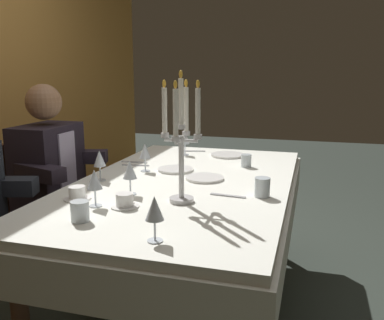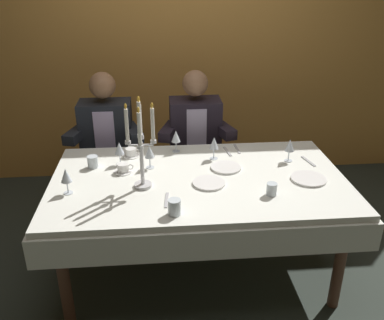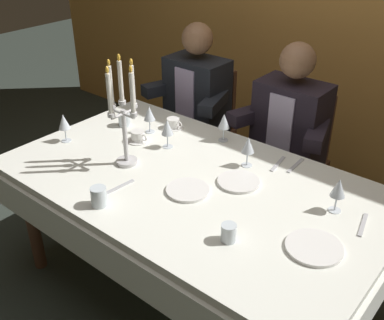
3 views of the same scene
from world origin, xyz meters
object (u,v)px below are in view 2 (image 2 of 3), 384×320
object	(u,v)px
candelabra	(141,146)
wine_glass_5	(119,149)
dinner_plate_0	(209,183)
wine_glass_0	(149,152)
wine_glass_1	(176,137)
seated_diner_0	(107,132)
dining_table	(198,193)
dinner_plate_1	(226,167)
water_tumbler_1	(174,207)
wine_glass_3	(290,146)
coffee_cup_0	(123,168)
water_tumbler_2	(93,162)
dinner_plate_2	(309,179)
seated_diner_1	(195,130)
coffee_cup_1	(131,153)
wine_glass_4	(214,144)
wine_glass_2	(66,176)
water_tumbler_0	(272,189)

from	to	relation	value
candelabra	wine_glass_5	size ratio (longest dim) A/B	3.54
dinner_plate_0	wine_glass_0	bearing A→B (deg)	143.99
wine_glass_1	seated_diner_0	world-z (taller)	seated_diner_0
dining_table	candelabra	world-z (taller)	candelabra
dinner_plate_1	water_tumbler_1	distance (m)	0.67
wine_glass_1	wine_glass_3	distance (m)	0.81
dinner_plate_1	coffee_cup_0	world-z (taller)	coffee_cup_0
water_tumbler_2	dinner_plate_2	bearing A→B (deg)	-12.31
dinner_plate_1	seated_diner_1	distance (m)	0.78
wine_glass_0	coffee_cup_1	bearing A→B (deg)	124.14
dinner_plate_1	seated_diner_1	size ratio (longest dim) A/B	0.17
dinner_plate_0	wine_glass_4	distance (m)	0.40
wine_glass_2	coffee_cup_1	xyz separation A→B (m)	(0.35, 0.51, -0.09)
wine_glass_3	wine_glass_4	world-z (taller)	same
wine_glass_1	dinner_plate_2	bearing A→B (deg)	-32.52
seated_diner_0	dinner_plate_0	bearing A→B (deg)	-53.25
dinner_plate_1	water_tumbler_0	world-z (taller)	water_tumbler_0
wine_glass_3	wine_glass_5	bearing A→B (deg)	177.68
wine_glass_0	seated_diner_0	world-z (taller)	seated_diner_0
wine_glass_3	coffee_cup_1	world-z (taller)	wine_glass_3
dinner_plate_2	wine_glass_3	distance (m)	0.31
wine_glass_1	wine_glass_3	bearing A→B (deg)	-16.79
water_tumbler_1	coffee_cup_1	size ratio (longest dim) A/B	0.69
dining_table	candelabra	xyz separation A→B (m)	(-0.36, -0.09, 0.39)
water_tumbler_1	wine_glass_0	bearing A→B (deg)	102.66
candelabra	wine_glass_2	size ratio (longest dim) A/B	3.54
water_tumbler_1	seated_diner_0	bearing A→B (deg)	110.72
dining_table	coffee_cup_1	size ratio (longest dim) A/B	14.70
dining_table	dinner_plate_2	xyz separation A→B (m)	(0.70, -0.09, 0.13)
wine_glass_0	wine_glass_2	size ratio (longest dim) A/B	1.00
wine_glass_3	seated_diner_1	size ratio (longest dim) A/B	0.13
wine_glass_2	water_tumbler_1	distance (m)	0.70
dinner_plate_2	wine_glass_4	world-z (taller)	wine_glass_4
wine_glass_4	seated_diner_1	world-z (taller)	seated_diner_1
wine_glass_3	seated_diner_1	xyz separation A→B (m)	(-0.60, 0.69, -0.12)
dining_table	candelabra	bearing A→B (deg)	-165.27
dinner_plate_1	wine_glass_2	bearing A→B (deg)	-165.67
wine_glass_0	seated_diner_1	bearing A→B (deg)	62.32
water_tumbler_1	water_tumbler_0	bearing A→B (deg)	15.85
dining_table	wine_glass_3	world-z (taller)	wine_glass_3
candelabra	dinner_plate_0	size ratio (longest dim) A/B	2.80
wine_glass_0	water_tumbler_0	bearing A→B (deg)	-31.17
wine_glass_5	coffee_cup_1	xyz separation A→B (m)	(0.07, 0.13, -0.09)
wine_glass_3	wine_glass_5	distance (m)	1.18
wine_glass_0	coffee_cup_0	world-z (taller)	wine_glass_0
dining_table	wine_glass_3	bearing A→B (deg)	16.90
dining_table	wine_glass_5	xyz separation A→B (m)	(-0.52, 0.25, 0.23)
wine_glass_5	seated_diner_1	xyz separation A→B (m)	(0.58, 0.64, -0.12)
wine_glass_5	water_tumbler_0	size ratio (longest dim) A/B	2.13
wine_glass_5	dinner_plate_0	bearing A→B (deg)	-30.67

